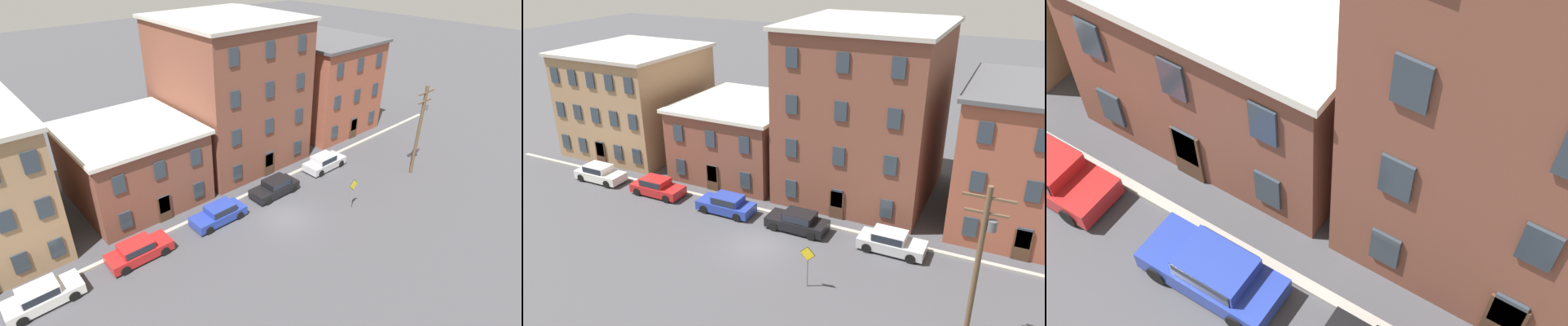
% 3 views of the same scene
% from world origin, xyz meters
% --- Properties ---
extents(kerb_strip, '(56.00, 0.36, 0.16)m').
position_xyz_m(kerb_strip, '(0.00, 4.50, 0.08)').
color(kerb_strip, '#9E998E').
rests_on(kerb_strip, ground_plane).
extents(apartment_midblock, '(9.92, 10.40, 6.36)m').
position_xyz_m(apartment_midblock, '(-7.38, 10.94, 3.19)').
color(apartment_midblock, brown).
rests_on(apartment_midblock, ground_plane).
extents(car_red, '(4.40, 1.92, 1.43)m').
position_xyz_m(car_red, '(-10.99, 3.27, 0.75)').
color(car_red, '#B21E1E').
rests_on(car_red, ground_plane).
extents(car_blue, '(4.40, 1.92, 1.43)m').
position_xyz_m(car_blue, '(-4.27, 3.15, 0.75)').
color(car_blue, '#233899').
rests_on(car_blue, ground_plane).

